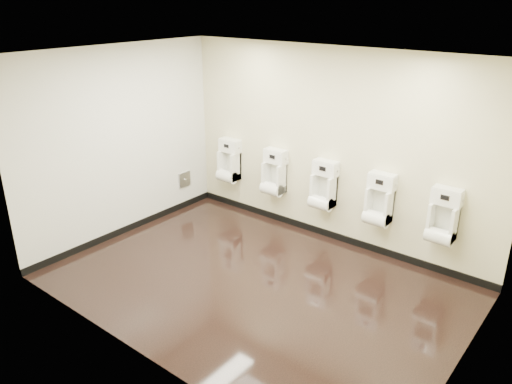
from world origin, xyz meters
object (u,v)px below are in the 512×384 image
Objects in this scene: urinal_4 at (443,220)px; access_panel at (185,179)px; urinal_2 at (323,189)px; urinal_3 at (379,203)px; urinal_1 at (274,176)px; urinal_0 at (229,164)px.

access_panel is at bearing -174.22° from urinal_4.
urinal_2 and urinal_3 have the same top height.
access_panel is 0.35× the size of urinal_4.
urinal_1 is 2.62m from urinal_4.
access_panel is at bearing -146.27° from urinal_0.
urinal_0 is at bearing 180.00° from urinal_2.
urinal_1 is 1.00× the size of urinal_4.
urinal_0 is at bearing 33.73° from access_panel.
urinal_0 is (0.64, 0.42, 0.30)m from access_panel.
urinal_2 is (1.82, 0.00, 0.00)m from urinal_0.
urinal_0 and urinal_4 have the same top height.
urinal_4 is at bearing 5.78° from access_panel.
urinal_0 is 1.00× the size of urinal_1.
access_panel is at bearing -170.21° from urinal_2.
urinal_0 and urinal_1 have the same top height.
urinal_4 is (4.20, 0.42, 0.30)m from access_panel.
urinal_0 is 1.00× the size of urinal_3.
access_panel is at bearing -172.74° from urinal_3.
access_panel is 1.65m from urinal_1.
access_panel is 0.82m from urinal_0.
urinal_1 is at bearing 15.14° from access_panel.
urinal_1 and urinal_3 have the same top height.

